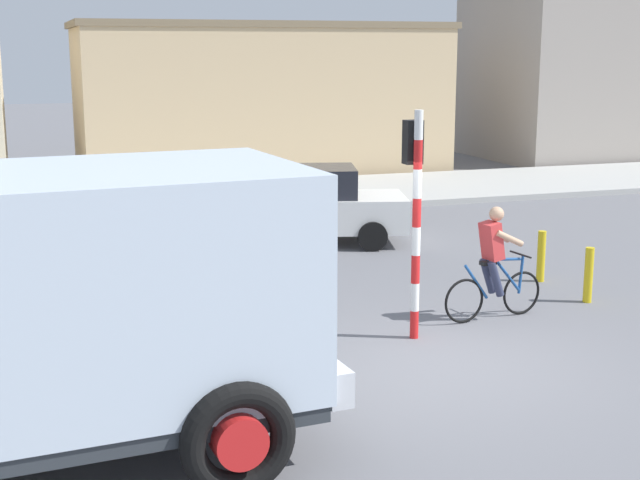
{
  "coord_description": "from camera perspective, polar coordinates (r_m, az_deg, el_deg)",
  "views": [
    {
      "loc": [
        -5.11,
        -10.07,
        4.02
      ],
      "look_at": [
        -0.92,
        2.5,
        1.2
      ],
      "focal_mm": 50.92,
      "sensor_mm": 36.0,
      "label": 1
    }
  ],
  "objects": [
    {
      "name": "ground_plane",
      "position": [
        11.99,
        8.05,
        -7.7
      ],
      "size": [
        120.0,
        120.0,
        0.0
      ],
      "primitive_type": "plane",
      "color": "slate"
    },
    {
      "name": "sidewalk_far",
      "position": [
        24.38,
        -6.1,
        2.64
      ],
      "size": [
        80.0,
        5.0,
        0.16
      ],
      "primitive_type": "cube",
      "color": "#ADADA8",
      "rests_on": "ground"
    },
    {
      "name": "truck_foreground",
      "position": [
        8.93,
        -17.6,
        -3.83
      ],
      "size": [
        5.6,
        3.16,
        2.9
      ],
      "color": "silver",
      "rests_on": "ground"
    },
    {
      "name": "cyclist",
      "position": [
        13.79,
        10.88,
        -1.44
      ],
      "size": [
        1.72,
        0.53,
        1.72
      ],
      "color": "black",
      "rests_on": "ground"
    },
    {
      "name": "traffic_light_pole",
      "position": [
        12.54,
        5.98,
        2.99
      ],
      "size": [
        0.24,
        0.43,
        3.2
      ],
      "color": "red",
      "rests_on": "ground"
    },
    {
      "name": "car_red_near",
      "position": [
        18.89,
        -0.82,
        2.24
      ],
      "size": [
        4.3,
        2.68,
        1.6
      ],
      "color": "white",
      "rests_on": "ground"
    },
    {
      "name": "pedestrian_near_kerb",
      "position": [
        18.17,
        -10.08,
        1.76
      ],
      "size": [
        0.34,
        0.22,
        1.62
      ],
      "color": "#2D334C",
      "rests_on": "ground"
    },
    {
      "name": "bollard_near",
      "position": [
        15.15,
        16.52,
        -2.12
      ],
      "size": [
        0.14,
        0.14,
        0.9
      ],
      "primitive_type": "cylinder",
      "color": "gold",
      "rests_on": "ground"
    },
    {
      "name": "bollard_far",
      "position": [
        16.28,
        13.73,
        -1.0
      ],
      "size": [
        0.14,
        0.14,
        0.9
      ],
      "primitive_type": "cylinder",
      "color": "gold",
      "rests_on": "ground"
    },
    {
      "name": "building_mid_block",
      "position": [
        29.96,
        -3.81,
        8.89
      ],
      "size": [
        11.76,
        5.34,
        4.81
      ],
      "color": "#D1B284",
      "rests_on": "ground"
    },
    {
      "name": "building_corner_right",
      "position": [
        35.82,
        17.12,
        10.14
      ],
      "size": [
        8.98,
        6.19,
        6.35
      ],
      "color": "#9E9389",
      "rests_on": "ground"
    }
  ]
}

